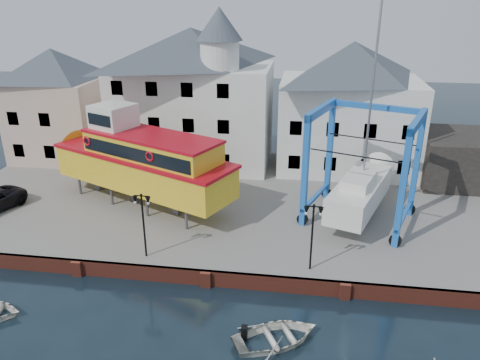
# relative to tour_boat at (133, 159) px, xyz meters

# --- Properties ---
(ground) EXTENTS (140.00, 140.00, 0.00)m
(ground) POSITION_rel_tour_boat_xyz_m (7.41, -8.87, -4.48)
(ground) COLOR black
(ground) RESTS_ON ground
(hardstanding) EXTENTS (44.00, 22.00, 1.00)m
(hardstanding) POSITION_rel_tour_boat_xyz_m (7.41, 2.13, -3.98)
(hardstanding) COLOR slate
(hardstanding) RESTS_ON ground
(quay_wall) EXTENTS (44.00, 0.47, 1.00)m
(quay_wall) POSITION_rel_tour_boat_xyz_m (7.41, -8.77, -3.98)
(quay_wall) COLOR maroon
(quay_wall) RESTS_ON ground
(building_pink) EXTENTS (8.00, 7.00, 10.30)m
(building_pink) POSITION_rel_tour_boat_xyz_m (-10.59, 9.13, 1.66)
(building_pink) COLOR beige
(building_pink) RESTS_ON hardstanding
(building_white_main) EXTENTS (14.00, 8.30, 14.00)m
(building_white_main) POSITION_rel_tour_boat_xyz_m (2.54, 9.52, 2.86)
(building_white_main) COLOR silver
(building_white_main) RESTS_ON hardstanding
(building_white_right) EXTENTS (12.00, 8.00, 11.20)m
(building_white_right) POSITION_rel_tour_boat_xyz_m (16.41, 10.13, 2.11)
(building_white_right) COLOR silver
(building_white_right) RESTS_ON hardstanding
(shed_dark) EXTENTS (8.00, 7.00, 4.00)m
(shed_dark) POSITION_rel_tour_boat_xyz_m (26.41, 8.13, -1.48)
(shed_dark) COLOR black
(shed_dark) RESTS_ON hardstanding
(lamp_post_left) EXTENTS (1.12, 0.32, 4.20)m
(lamp_post_left) POSITION_rel_tour_boat_xyz_m (3.41, -7.67, -0.31)
(lamp_post_left) COLOR black
(lamp_post_left) RESTS_ON hardstanding
(lamp_post_right) EXTENTS (1.12, 0.32, 4.20)m
(lamp_post_right) POSITION_rel_tour_boat_xyz_m (13.41, -7.67, -0.31)
(lamp_post_right) COLOR black
(lamp_post_right) RESTS_ON hardstanding
(tour_boat) EXTENTS (17.10, 10.75, 7.39)m
(tour_boat) POSITION_rel_tour_boat_xyz_m (0.00, 0.00, 0.00)
(tour_boat) COLOR #59595E
(tour_boat) RESTS_ON hardstanding
(travel_lift) EXTENTS (8.52, 10.31, 15.16)m
(travel_lift) POSITION_rel_tour_boat_xyz_m (17.00, 0.13, -0.96)
(travel_lift) COLOR #1C6DB9
(travel_lift) RESTS_ON hardstanding
(motorboat_b) EXTENTS (5.34, 4.82, 0.91)m
(motorboat_b) POSITION_rel_tour_boat_xyz_m (11.85, -12.99, -4.48)
(motorboat_b) COLOR white
(motorboat_b) RESTS_ON ground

